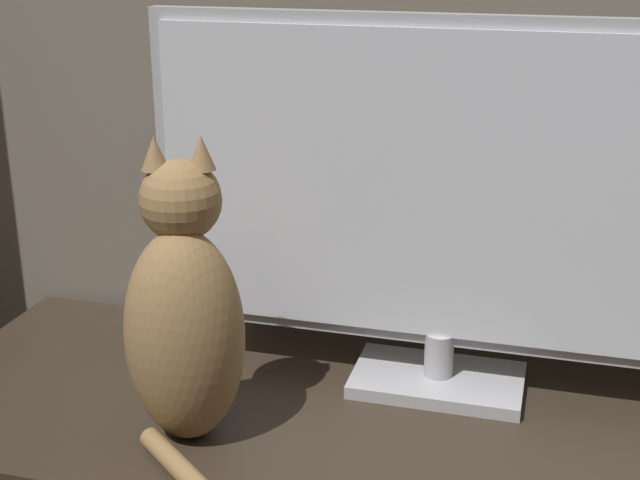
# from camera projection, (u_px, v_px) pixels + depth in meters

# --- Properties ---
(tv) EXTENTS (0.89, 0.15, 0.56)m
(tv) POSITION_uv_depth(u_px,v_px,m) (447.00, 201.00, 1.27)
(tv) COLOR #B7B7BC
(tv) RESTS_ON tv_stand
(cat) EXTENTS (0.21, 0.26, 0.42)m
(cat) POSITION_uv_depth(u_px,v_px,m) (185.00, 317.00, 1.19)
(cat) COLOR #997547
(cat) RESTS_ON tv_stand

